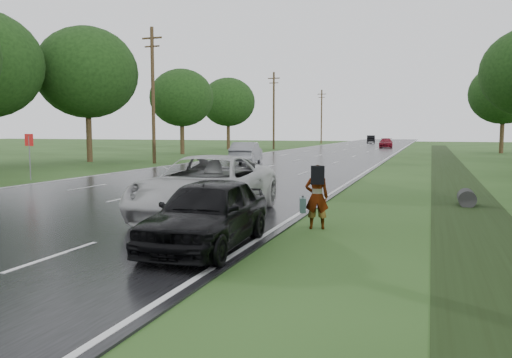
{
  "coord_description": "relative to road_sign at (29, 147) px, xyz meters",
  "views": [
    {
      "loc": [
        10.34,
        -7.64,
        2.47
      ],
      "look_at": [
        6.37,
        3.65,
        1.3
      ],
      "focal_mm": 35.0,
      "sensor_mm": 36.0,
      "label": 1
    }
  ],
  "objects": [
    {
      "name": "road",
      "position": [
        8.5,
        33.0,
        -1.62
      ],
      "size": [
        14.0,
        180.0,
        0.04
      ],
      "primitive_type": "cube",
      "color": "black",
      "rests_on": "ground"
    },
    {
      "name": "edge_stripe_east",
      "position": [
        15.25,
        33.0,
        -1.6
      ],
      "size": [
        0.12,
        180.0,
        0.01
      ],
      "primitive_type": "cube",
      "color": "silver",
      "rests_on": "road"
    },
    {
      "name": "edge_stripe_west",
      "position": [
        1.75,
        33.0,
        -1.6
      ],
      "size": [
        0.12,
        180.0,
        0.01
      ],
      "primitive_type": "cube",
      "color": "silver",
      "rests_on": "road"
    },
    {
      "name": "center_line",
      "position": [
        8.5,
        33.0,
        -1.6
      ],
      "size": [
        0.12,
        180.0,
        0.01
      ],
      "primitive_type": "cube",
      "color": "silver",
      "rests_on": "road"
    },
    {
      "name": "drainage_ditch",
      "position": [
        20.0,
        6.71,
        -1.61
      ],
      "size": [
        2.2,
        120.0,
        0.56
      ],
      "color": "black",
      "rests_on": "ground"
    },
    {
      "name": "road_sign",
      "position": [
        0.0,
        0.0,
        0.0
      ],
      "size": [
        0.5,
        0.06,
        2.3
      ],
      "color": "slate",
      "rests_on": "ground"
    },
    {
      "name": "utility_pole_mid",
      "position": [
        -0.7,
        13.0,
        3.55
      ],
      "size": [
        1.6,
        0.26,
        10.0
      ],
      "color": "#372916",
      "rests_on": "ground"
    },
    {
      "name": "utility_pole_far",
      "position": [
        -0.7,
        43.0,
        3.55
      ],
      "size": [
        1.6,
        0.26,
        10.0
      ],
      "color": "#372916",
      "rests_on": "ground"
    },
    {
      "name": "utility_pole_distant",
      "position": [
        -0.7,
        73.0,
        3.55
      ],
      "size": [
        1.6,
        0.26,
        10.0
      ],
      "color": "#372916",
      "rests_on": "ground"
    },
    {
      "name": "tree_east_f",
      "position": [
        26.0,
        40.0,
        4.73
      ],
      "size": [
        7.2,
        7.2,
        9.62
      ],
      "color": "#372916",
      "rests_on": "ground"
    },
    {
      "name": "tree_west_c",
      "position": [
        -6.5,
        13.0,
        5.27
      ],
      "size": [
        7.8,
        7.8,
        10.43
      ],
      "color": "#372916",
      "rests_on": "ground"
    },
    {
      "name": "tree_west_d",
      "position": [
        -5.7,
        27.0,
        4.18
      ],
      "size": [
        6.6,
        6.6,
        8.8
      ],
      "color": "#372916",
      "rests_on": "ground"
    },
    {
      "name": "tree_west_f",
      "position": [
        -6.3,
        41.0,
        4.49
      ],
      "size": [
        7.0,
        7.0,
        9.29
      ],
      "color": "#372916",
      "rests_on": "ground"
    },
    {
      "name": "pedestrian",
      "position": [
        16.16,
        -7.47,
        -0.81
      ],
      "size": [
        0.83,
        0.63,
        1.62
      ],
      "rotation": [
        0.0,
        0.0,
        3.42
      ],
      "color": "#A5998C",
      "rests_on": "ground"
    },
    {
      "name": "white_pickup",
      "position": [
        12.96,
        -7.0,
        -0.74
      ],
      "size": [
        3.42,
        6.45,
        1.73
      ],
      "primitive_type": "imported",
      "rotation": [
        0.0,
        0.0,
        0.09
      ],
      "color": "#BBBBBB",
      "rests_on": "road"
    },
    {
      "name": "dark_sedan",
      "position": [
        14.5,
        -10.32,
        -0.88
      ],
      "size": [
        1.91,
        4.32,
        1.45
      ],
      "primitive_type": "imported",
      "rotation": [
        0.0,
        0.0,
        0.05
      ],
      "color": "black",
      "rests_on": "road"
    },
    {
      "name": "silver_sedan",
      "position": [
        6.0,
        14.78,
        -0.81
      ],
      "size": [
        2.44,
        5.0,
        1.58
      ],
      "primitive_type": "imported",
      "rotation": [
        0.0,
        0.0,
        3.31
      ],
      "color": "gray",
      "rests_on": "road"
    },
    {
      "name": "far_car_red",
      "position": [
        12.76,
        53.49,
        -0.94
      ],
      "size": [
        2.12,
        4.66,
        1.32
      ],
      "primitive_type": "imported",
      "rotation": [
        0.0,
        0.0,
        0.06
      ],
      "color": "maroon",
      "rests_on": "road"
    },
    {
      "name": "far_car_dark",
      "position": [
        7.38,
        82.35,
        -0.88
      ],
      "size": [
        2.13,
        4.58,
        1.45
      ],
      "primitive_type": "imported",
      "rotation": [
        0.0,
        0.0,
        3.28
      ],
      "color": "black",
      "rests_on": "road"
    }
  ]
}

